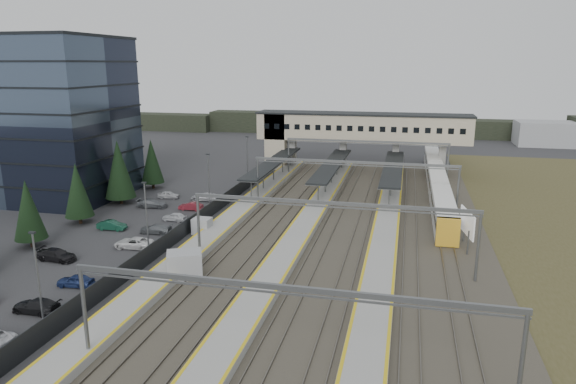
% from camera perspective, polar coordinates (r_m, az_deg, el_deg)
% --- Properties ---
extents(ground, '(220.00, 220.00, 0.00)m').
position_cam_1_polar(ground, '(62.62, -5.23, -4.87)').
color(ground, '#2B2B2D').
rests_on(ground, ground).
extents(office_building, '(24.30, 18.30, 24.30)m').
position_cam_1_polar(office_building, '(87.91, -25.85, 7.42)').
color(office_building, '#364356').
rests_on(office_building, ground).
extents(conifer_row, '(4.42, 49.82, 9.50)m').
position_cam_1_polar(conifer_row, '(68.18, -24.24, -0.27)').
color(conifer_row, black).
rests_on(conifer_row, ground).
extents(car_park, '(10.54, 44.73, 1.28)m').
position_cam_1_polar(car_park, '(62.02, -18.61, -5.18)').
color(car_park, '#A9A9AF').
rests_on(car_park, ground).
extents(lampposts, '(0.50, 53.25, 8.07)m').
position_cam_1_polar(lampposts, '(65.37, -11.64, -0.32)').
color(lampposts, slate).
rests_on(lampposts, ground).
extents(fence, '(0.08, 90.00, 2.00)m').
position_cam_1_polar(fence, '(68.97, -9.08, -2.32)').
color(fence, '#26282B').
rests_on(fence, ground).
extents(relay_cabin_near, '(3.99, 3.55, 2.74)m').
position_cam_1_polar(relay_cabin_near, '(50.93, -11.41, -8.01)').
color(relay_cabin_near, '#9B9C9F').
rests_on(relay_cabin_near, ground).
extents(relay_cabin_far, '(2.19, 1.84, 1.95)m').
position_cam_1_polar(relay_cabin_far, '(63.77, -9.53, -3.73)').
color(relay_cabin_far, '#9B9C9F').
rests_on(relay_cabin_far, ground).
extents(rail_corridor, '(34.00, 90.00, 0.92)m').
position_cam_1_polar(rail_corridor, '(65.04, 4.02, -3.85)').
color(rail_corridor, '#3A352D').
rests_on(rail_corridor, ground).
extents(canopies, '(23.10, 30.00, 3.28)m').
position_cam_1_polar(canopies, '(85.57, 4.88, 3.02)').
color(canopies, black).
rests_on(canopies, ground).
extents(footbridge, '(40.40, 6.40, 11.20)m').
position_cam_1_polar(footbridge, '(99.54, 6.61, 6.87)').
color(footbridge, tan).
rests_on(footbridge, ground).
extents(gantries, '(28.40, 62.28, 7.17)m').
position_cam_1_polar(gantries, '(61.23, 6.27, 0.51)').
color(gantries, slate).
rests_on(gantries, ground).
extents(train, '(2.60, 54.32, 3.27)m').
position_cam_1_polar(train, '(86.07, 16.20, 1.17)').
color(train, white).
rests_on(train, ground).
extents(billboard, '(1.04, 5.33, 4.46)m').
position_cam_1_polar(billboard, '(60.46, 19.27, -3.38)').
color(billboard, slate).
rests_on(billboard, ground).
extents(treeline_far, '(170.00, 19.00, 7.00)m').
position_cam_1_polar(treeline_far, '(149.50, 15.03, 6.96)').
color(treeline_far, black).
rests_on(treeline_far, ground).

